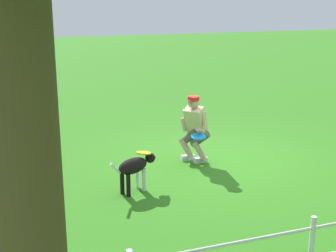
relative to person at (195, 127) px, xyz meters
The scene contains 5 objects.
ground_plane 0.88m from the person, 167.47° to the left, with size 60.00×60.00×0.00m, color #327B1D.
person is the anchor object (origin of this frame).
dog 1.81m from the person, 34.89° to the left, with size 0.91×0.50×0.62m.
frisbee_flying 1.58m from the person, 35.01° to the left, with size 0.25×0.25×0.02m, color yellow.
frisbee_held 0.40m from the person, 78.25° to the left, with size 0.27×0.27×0.02m, color #198DEB.
Camera 1 is at (3.94, 7.85, 3.09)m, focal length 50.54 mm.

